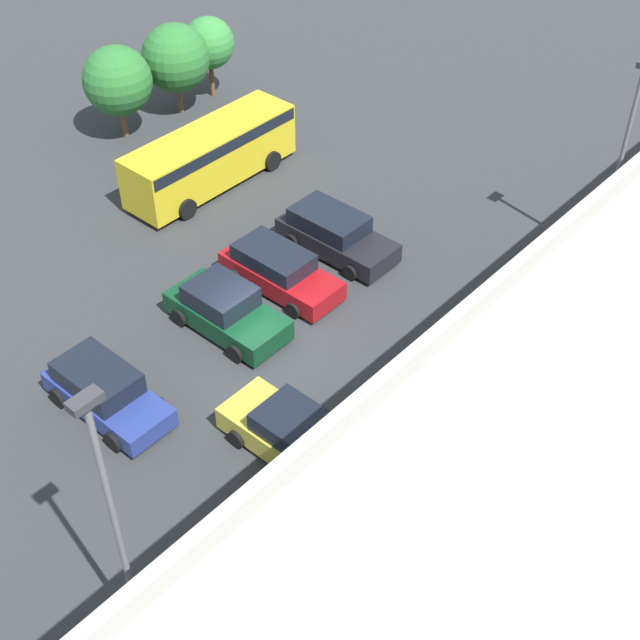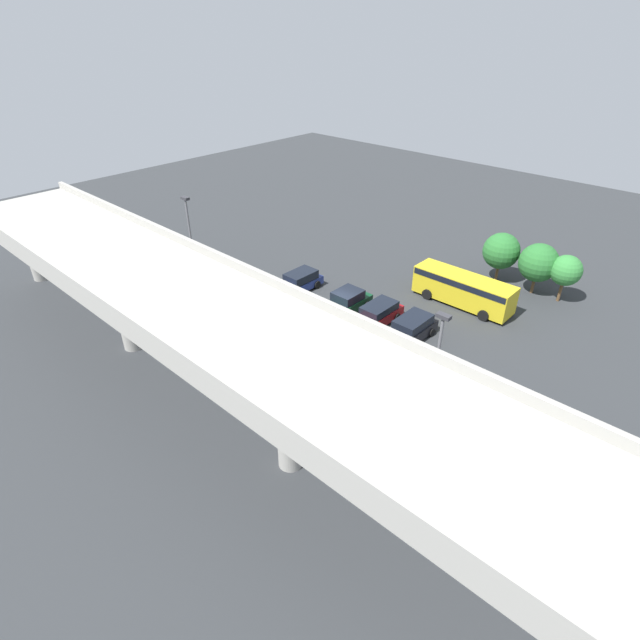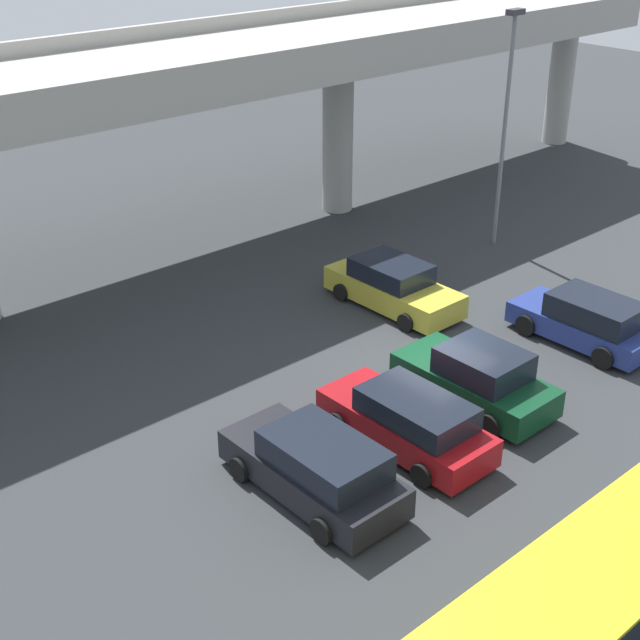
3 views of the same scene
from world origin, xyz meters
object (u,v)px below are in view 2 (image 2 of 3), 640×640
(tree_front_right, at_px, (501,251))
(parked_car_1, at_px, (377,315))
(parked_car_4, at_px, (299,282))
(lamp_post_near_aisle, at_px, (192,244))
(parked_car_2, at_px, (346,302))
(parked_car_3, at_px, (269,319))
(shuttle_bus, at_px, (463,288))
(tree_front_left, at_px, (566,271))
(parked_car_0, at_px, (410,329))
(lamp_post_mid_lot, at_px, (435,371))
(tree_front_centre, at_px, (539,263))

(tree_front_right, bearing_deg, parked_car_1, 75.53)
(parked_car_4, bearing_deg, lamp_post_near_aisle, -32.19)
(parked_car_2, relative_size, parked_car_3, 0.93)
(tree_front_right, bearing_deg, shuttle_bus, 89.09)
(tree_front_left, relative_size, tree_front_right, 0.92)
(parked_car_0, xyz_separation_m, lamp_post_mid_lot, (-6.38, 7.89, 3.95))
(tree_front_centre, bearing_deg, tree_front_left, -177.89)
(parked_car_0, height_order, parked_car_4, parked_car_0)
(tree_front_centre, height_order, tree_front_right, tree_front_centre)
(shuttle_bus, bearing_deg, parked_car_3, 55.80)
(parked_car_3, distance_m, tree_front_left, 23.79)
(shuttle_bus, relative_size, tree_front_centre, 1.85)
(parked_car_0, bearing_deg, parked_car_1, -91.41)
(parked_car_4, distance_m, lamp_post_near_aisle, 9.39)
(parked_car_0, relative_size, lamp_post_mid_lot, 0.60)
(shuttle_bus, xyz_separation_m, lamp_post_mid_lot, (-6.17, 14.98, 3.23))
(lamp_post_mid_lot, bearing_deg, tree_front_left, -88.40)
(parked_car_4, bearing_deg, tree_front_centre, 131.33)
(tree_front_centre, bearing_deg, parked_car_4, 41.33)
(parked_car_4, xyz_separation_m, lamp_post_mid_lot, (-17.56, 7.80, 3.96))
(lamp_post_near_aisle, height_order, lamp_post_mid_lot, lamp_post_near_aisle)
(parked_car_2, xyz_separation_m, parked_car_3, (2.65, 5.74, -0.04))
(shuttle_bus, height_order, lamp_post_mid_lot, lamp_post_mid_lot)
(parked_car_1, distance_m, lamp_post_mid_lot, 12.97)
(lamp_post_near_aisle, bearing_deg, parked_car_3, -169.64)
(lamp_post_near_aisle, bearing_deg, parked_car_2, -144.03)
(lamp_post_mid_lot, distance_m, tree_front_left, 20.99)
(shuttle_bus, bearing_deg, parked_car_4, 32.22)
(parked_car_4, relative_size, tree_front_left, 1.12)
(shuttle_bus, bearing_deg, lamp_post_mid_lot, 112.38)
(parked_car_3, relative_size, lamp_post_near_aisle, 0.55)
(parked_car_1, relative_size, tree_front_right, 1.10)
(lamp_post_near_aisle, bearing_deg, parked_car_0, -155.44)
(parked_car_1, relative_size, lamp_post_mid_lot, 0.59)
(tree_front_left, bearing_deg, parked_car_0, 65.98)
(tree_front_left, height_order, tree_front_right, tree_front_right)
(parked_car_1, relative_size, parked_car_3, 0.98)
(shuttle_bus, relative_size, tree_front_left, 2.03)
(parked_car_1, height_order, tree_front_left, tree_front_left)
(parked_car_1, distance_m, parked_car_3, 8.11)
(parked_car_1, relative_size, parked_car_2, 1.05)
(parked_car_0, bearing_deg, tree_front_left, 155.98)
(tree_front_right, bearing_deg, tree_front_centre, 177.37)
(lamp_post_mid_lot, bearing_deg, parked_car_1, -40.20)
(shuttle_bus, distance_m, tree_front_centre, 6.87)
(parked_car_0, distance_m, parked_car_4, 11.18)
(lamp_post_mid_lot, bearing_deg, parked_car_4, -23.95)
(parked_car_3, bearing_deg, tree_front_left, -37.34)
(parked_car_0, xyz_separation_m, shuttle_bus, (-0.21, -7.09, 0.71))
(parked_car_4, xyz_separation_m, tree_front_right, (-11.49, -13.16, 2.01))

